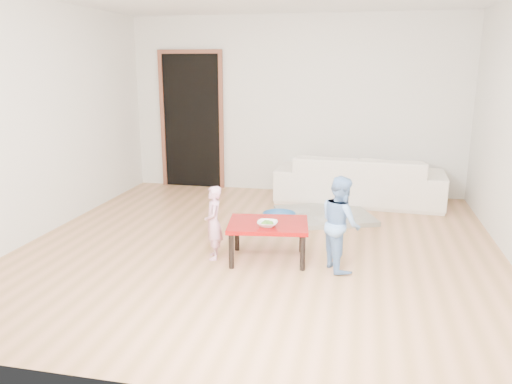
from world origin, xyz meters
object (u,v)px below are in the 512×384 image
(sofa, at_px, (359,179))
(red_table, at_px, (268,241))
(child_pink, at_px, (214,223))
(bowl, at_px, (267,224))
(child_blue, at_px, (340,223))
(basin, at_px, (279,218))

(sofa, bearing_deg, red_table, 73.67)
(child_pink, bearing_deg, red_table, 79.28)
(red_table, relative_size, child_pink, 1.04)
(bowl, distance_m, child_pink, 0.55)
(bowl, distance_m, child_blue, 0.69)
(sofa, xyz_separation_m, red_table, (-0.84, -2.41, -0.14))
(bowl, xyz_separation_m, child_blue, (0.69, 0.05, 0.04))
(sofa, xyz_separation_m, child_blue, (-0.14, -2.47, 0.12))
(sofa, bearing_deg, bowl, 74.72)
(red_table, distance_m, child_pink, 0.57)
(bowl, distance_m, basin, 1.35)
(bowl, relative_size, child_pink, 0.26)
(sofa, distance_m, red_table, 2.55)
(child_pink, bearing_deg, sofa, 132.84)
(child_blue, bearing_deg, basin, 6.46)
(child_blue, bearing_deg, bowl, 68.08)
(red_table, xyz_separation_m, child_blue, (0.70, -0.06, 0.26))
(red_table, distance_m, child_blue, 0.75)
(bowl, height_order, basin, bowl)
(bowl, bearing_deg, child_pink, 175.86)
(basin, bearing_deg, child_pink, -109.60)
(child_blue, bearing_deg, sofa, -29.10)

